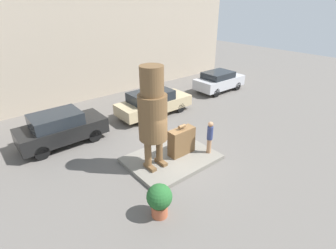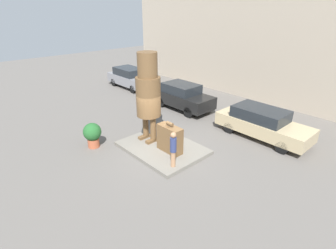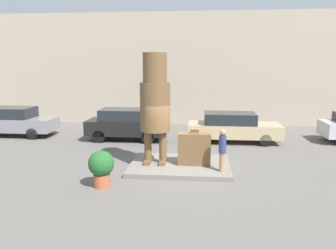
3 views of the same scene
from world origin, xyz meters
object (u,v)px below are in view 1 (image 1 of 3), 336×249
(statue_figure, at_px, (153,111))
(giant_suitcase, at_px, (182,141))
(parked_car_silver, at_px, (219,81))
(tourist, at_px, (210,136))
(planter_pot, at_px, (159,199))
(parked_car_black, at_px, (61,128))
(parked_car_tan, at_px, (153,102))

(statue_figure, relative_size, giant_suitcase, 2.95)
(giant_suitcase, distance_m, parked_car_silver, 10.07)
(tourist, relative_size, planter_pot, 1.27)
(parked_car_black, relative_size, parked_car_tan, 0.87)
(statue_figure, relative_size, parked_car_tan, 0.90)
(statue_figure, bearing_deg, giant_suitcase, -1.77)
(giant_suitcase, bearing_deg, tourist, -36.52)
(parked_car_tan, height_order, parked_car_silver, parked_car_tan)
(statue_figure, bearing_deg, parked_car_tan, 53.51)
(tourist, xyz_separation_m, parked_car_tan, (0.89, 5.48, -0.22))
(tourist, xyz_separation_m, planter_pot, (-4.06, -1.50, -0.33))
(parked_car_silver, bearing_deg, parked_car_black, -177.73)
(statue_figure, distance_m, parked_car_silver, 11.55)
(tourist, height_order, parked_car_tan, tourist)
(parked_car_tan, bearing_deg, parked_car_black, -179.61)
(tourist, bearing_deg, parked_car_tan, 80.75)
(parked_car_silver, bearing_deg, statue_figure, -153.26)
(giant_suitcase, relative_size, parked_car_silver, 0.36)
(parked_car_black, xyz_separation_m, planter_pot, (0.77, -6.94, -0.18))
(statue_figure, bearing_deg, parked_car_silver, 26.74)
(parked_car_tan, bearing_deg, statue_figure, -126.49)
(tourist, bearing_deg, giant_suitcase, 143.48)
(giant_suitcase, bearing_deg, statue_figure, 178.23)
(statue_figure, distance_m, tourist, 3.16)
(parked_car_black, xyz_separation_m, parked_car_silver, (12.44, 0.49, -0.06))
(parked_car_black, height_order, parked_car_silver, parked_car_black)
(giant_suitcase, distance_m, parked_car_tan, 5.10)
(statue_figure, xyz_separation_m, planter_pot, (-1.50, -2.31, -1.98))
(giant_suitcase, height_order, parked_car_tan, giant_suitcase)
(parked_car_tan, bearing_deg, planter_pot, -125.36)
(parked_car_silver, bearing_deg, tourist, -142.05)
(giant_suitcase, height_order, planter_pot, giant_suitcase)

